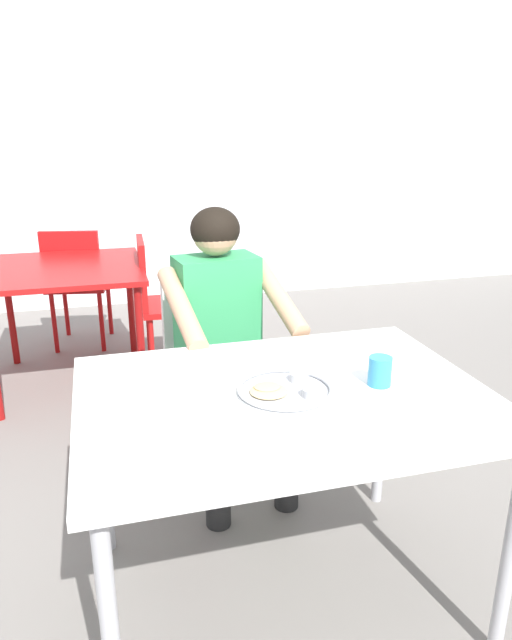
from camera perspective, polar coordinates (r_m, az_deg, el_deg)
The scene contains 10 objects.
ground_plane at distance 2.18m, azimuth 0.46°, elevation -26.51°, with size 12.00×12.00×0.05m, color slate.
back_wall at distance 5.19m, azimuth -11.50°, elevation 20.25°, with size 12.00×0.12×3.40m, color silver.
table_foreground at distance 1.79m, azimuth 2.75°, elevation -9.10°, with size 1.22×0.90×0.75m.
thali_tray at distance 1.75m, azimuth 2.91°, elevation -6.77°, with size 0.29×0.29×0.03m.
drinking_cup at distance 1.82m, azimuth 12.06°, elevation -4.84°, with size 0.07×0.07×0.09m.
chair_foreground at distance 2.70m, azimuth -4.46°, elevation -3.68°, with size 0.45×0.44×0.84m.
diner_foreground at distance 2.43m, azimuth -3.09°, elevation -0.59°, with size 0.54×0.59×1.20m.
table_background_red at distance 3.61m, azimuth -18.17°, elevation 3.76°, with size 0.89×0.94×0.73m.
chair_red_right at distance 3.68m, azimuth -9.18°, elevation 2.32°, with size 0.44×0.44×0.86m.
chair_red_far at distance 4.23m, azimuth -17.14°, elevation 3.88°, with size 0.48×0.51×0.86m.
Camera 1 is at (-0.43, -1.48, 1.52)m, focal length 32.68 mm.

